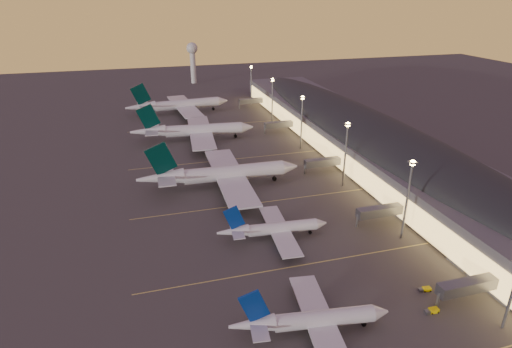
{
  "coord_description": "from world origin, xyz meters",
  "views": [
    {
      "loc": [
        -38.8,
        -97.15,
        70.46
      ],
      "look_at": [
        2.0,
        45.0,
        7.0
      ],
      "focal_mm": 30.0,
      "sensor_mm": 36.0,
      "label": 1
    }
  ],
  "objects_px": {
    "airliner_narrow_south": "(311,320)",
    "airliner_wide_mid": "(193,130)",
    "radar_tower": "(193,56)",
    "airliner_narrow_north": "(273,229)",
    "airliner_wide_far": "(179,105)",
    "airliner_wide_near": "(221,174)",
    "baggage_tug_a": "(432,311)",
    "baggage_tug_b": "(425,289)"
  },
  "relations": [
    {
      "from": "airliner_narrow_north",
      "to": "baggage_tug_b",
      "type": "xyz_separation_m",
      "value": [
        29.41,
        -34.94,
        -2.78
      ]
    },
    {
      "from": "airliner_narrow_south",
      "to": "baggage_tug_a",
      "type": "distance_m",
      "value": 30.6
    },
    {
      "from": "airliner_narrow_south",
      "to": "airliner_wide_mid",
      "type": "bearing_deg",
      "value": 99.5
    },
    {
      "from": "airliner_narrow_north",
      "to": "airliner_wide_far",
      "type": "bearing_deg",
      "value": 98.22
    },
    {
      "from": "radar_tower",
      "to": "airliner_narrow_north",
      "type": "bearing_deg",
      "value": -92.82
    },
    {
      "from": "airliner_wide_near",
      "to": "airliner_wide_mid",
      "type": "bearing_deg",
      "value": 93.33
    },
    {
      "from": "airliner_narrow_north",
      "to": "airliner_wide_near",
      "type": "height_order",
      "value": "airliner_wide_near"
    },
    {
      "from": "airliner_narrow_south",
      "to": "airliner_wide_mid",
      "type": "relative_size",
      "value": 0.59
    },
    {
      "from": "airliner_narrow_north",
      "to": "radar_tower",
      "type": "distance_m",
      "value": 250.02
    },
    {
      "from": "radar_tower",
      "to": "baggage_tug_a",
      "type": "bearing_deg",
      "value": -87.3
    },
    {
      "from": "radar_tower",
      "to": "baggage_tug_a",
      "type": "relative_size",
      "value": 9.35
    },
    {
      "from": "radar_tower",
      "to": "airliner_wide_near",
      "type": "bearing_deg",
      "value": -95.53
    },
    {
      "from": "airliner_narrow_north",
      "to": "radar_tower",
      "type": "xyz_separation_m",
      "value": [
        12.26,
        249.02,
        18.66
      ]
    },
    {
      "from": "airliner_narrow_south",
      "to": "baggage_tug_a",
      "type": "height_order",
      "value": "airliner_narrow_south"
    },
    {
      "from": "airliner_narrow_south",
      "to": "baggage_tug_b",
      "type": "bearing_deg",
      "value": 16.14
    },
    {
      "from": "airliner_narrow_south",
      "to": "baggage_tug_b",
      "type": "xyz_separation_m",
      "value": [
        33.8,
        5.21,
        -2.94
      ]
    },
    {
      "from": "radar_tower",
      "to": "baggage_tug_b",
      "type": "height_order",
      "value": "radar_tower"
    },
    {
      "from": "radar_tower",
      "to": "airliner_wide_mid",
      "type": "bearing_deg",
      "value": -98.42
    },
    {
      "from": "airliner_narrow_north",
      "to": "radar_tower",
      "type": "bearing_deg",
      "value": 91.41
    },
    {
      "from": "airliner_narrow_south",
      "to": "airliner_narrow_north",
      "type": "relative_size",
      "value": 1.05
    },
    {
      "from": "airliner_narrow_south",
      "to": "airliner_narrow_north",
      "type": "distance_m",
      "value": 40.39
    },
    {
      "from": "radar_tower",
      "to": "baggage_tug_a",
      "type": "xyz_separation_m",
      "value": [
        13.73,
        -291.29,
        -21.41
      ]
    },
    {
      "from": "airliner_wide_near",
      "to": "baggage_tug_a",
      "type": "xyz_separation_m",
      "value": [
        33.79,
        -84.13,
        -4.74
      ]
    },
    {
      "from": "airliner_wide_near",
      "to": "baggage_tug_b",
      "type": "relative_size",
      "value": 19.2
    },
    {
      "from": "airliner_wide_mid",
      "to": "baggage_tug_b",
      "type": "xyz_separation_m",
      "value": [
        39.03,
        -136.06,
        -4.69
      ]
    },
    {
      "from": "airliner_narrow_south",
      "to": "radar_tower",
      "type": "distance_m",
      "value": 290.24
    },
    {
      "from": "airliner_wide_far",
      "to": "airliner_wide_near",
      "type": "bearing_deg",
      "value": -93.39
    },
    {
      "from": "airliner_wide_mid",
      "to": "baggage_tug_b",
      "type": "bearing_deg",
      "value": -68.89
    },
    {
      "from": "airliner_wide_near",
      "to": "airliner_wide_far",
      "type": "xyz_separation_m",
      "value": [
        -3.07,
        113.86,
        0.06
      ]
    },
    {
      "from": "airliner_wide_near",
      "to": "baggage_tug_b",
      "type": "bearing_deg",
      "value": -62.6
    },
    {
      "from": "airliner_wide_mid",
      "to": "baggage_tug_a",
      "type": "bearing_deg",
      "value": -70.94
    },
    {
      "from": "airliner_narrow_south",
      "to": "airliner_wide_mid",
      "type": "xyz_separation_m",
      "value": [
        -5.24,
        141.27,
        1.75
      ]
    },
    {
      "from": "airliner_narrow_south",
      "to": "airliner_wide_far",
      "type": "xyz_separation_m",
      "value": [
        -6.47,
        195.88,
        1.89
      ]
    },
    {
      "from": "airliner_narrow_north",
      "to": "baggage_tug_b",
      "type": "distance_m",
      "value": 45.75
    },
    {
      "from": "airliner_wide_near",
      "to": "airliner_wide_far",
      "type": "bearing_deg",
      "value": 93.1
    },
    {
      "from": "airliner_narrow_south",
      "to": "airliner_wide_near",
      "type": "bearing_deg",
      "value": 99.75
    },
    {
      "from": "airliner_narrow_north",
      "to": "airliner_wide_mid",
      "type": "height_order",
      "value": "airliner_wide_mid"
    },
    {
      "from": "airliner_narrow_south",
      "to": "airliner_wide_far",
      "type": "height_order",
      "value": "airliner_wide_far"
    },
    {
      "from": "airliner_wide_near",
      "to": "airliner_wide_far",
      "type": "height_order",
      "value": "airliner_wide_far"
    },
    {
      "from": "airliner_wide_far",
      "to": "airliner_narrow_south",
      "type": "bearing_deg",
      "value": -93.04
    },
    {
      "from": "airliner_wide_mid",
      "to": "baggage_tug_a",
      "type": "height_order",
      "value": "airliner_wide_mid"
    },
    {
      "from": "airliner_narrow_north",
      "to": "airliner_wide_mid",
      "type": "relative_size",
      "value": 0.56
    }
  ]
}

